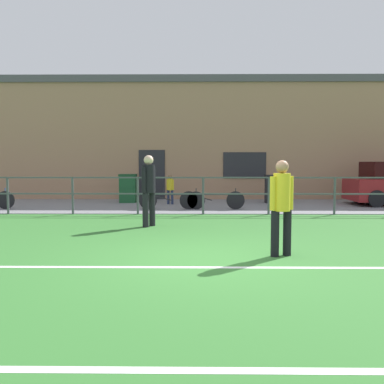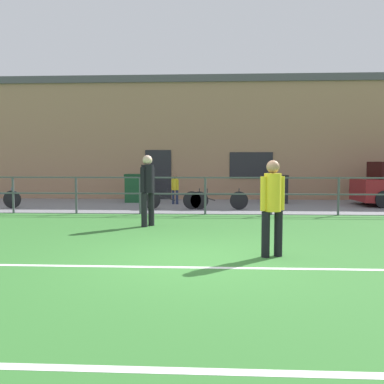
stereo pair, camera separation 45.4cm
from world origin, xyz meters
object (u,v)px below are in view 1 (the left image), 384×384
bicycle_parked_1 (172,200)px  trash_bin_0 (128,188)px  player_goalkeeper (149,186)px  spectator_child (170,187)px  bicycle_parked_2 (212,200)px  trash_bin_1 (273,189)px  player_striker (282,202)px

bicycle_parked_1 → trash_bin_0: 3.00m
player_goalkeeper → trash_bin_0: (-1.49, 5.97, -0.43)m
spectator_child → trash_bin_0: (-1.69, 0.65, -0.07)m
player_goalkeeper → spectator_child: size_ratio=1.60×
spectator_child → bicycle_parked_2: size_ratio=0.51×
bicycle_parked_1 → bicycle_parked_2: size_ratio=1.02×
bicycle_parked_1 → bicycle_parked_2: bearing=0.0°
spectator_child → trash_bin_1: size_ratio=1.02×
bicycle_parked_2 → trash_bin_1: trash_bin_1 is taller
player_goalkeeper → trash_bin_1: bearing=176.9°
bicycle_parked_1 → player_goalkeeper: bearing=-95.6°
player_striker → trash_bin_0: size_ratio=1.48×
bicycle_parked_1 → trash_bin_1: bearing=30.7°
player_goalkeeper → player_striker: player_goalkeeper is taller
player_striker → trash_bin_1: player_striker is taller
bicycle_parked_2 → player_striker: bearing=-82.2°
spectator_child → bicycle_parked_2: bearing=154.3°
player_striker → bicycle_parked_1: 7.28m
bicycle_parked_1 → trash_bin_1: 4.41m
player_goalkeeper → trash_bin_0: 6.17m
player_striker → trash_bin_1: size_ratio=1.52×
player_goalkeeper → bicycle_parked_2: (1.70, 3.61, -0.67)m
bicycle_parked_2 → trash_bin_0: (-3.19, 2.36, 0.24)m
bicycle_parked_1 → trash_bin_0: (-1.85, 2.36, 0.24)m
spectator_child → bicycle_parked_1: bearing=118.3°
player_goalkeeper → spectator_child: bearing=-150.0°
player_striker → spectator_child: 8.94m
spectator_child → trash_bin_1: 3.99m
bicycle_parked_1 → trash_bin_0: trash_bin_0 is taller
trash_bin_1 → player_striker: bearing=-99.4°
bicycle_parked_2 → trash_bin_1: (2.45, 2.25, 0.23)m
bicycle_parked_1 → spectator_child: bearing=95.4°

